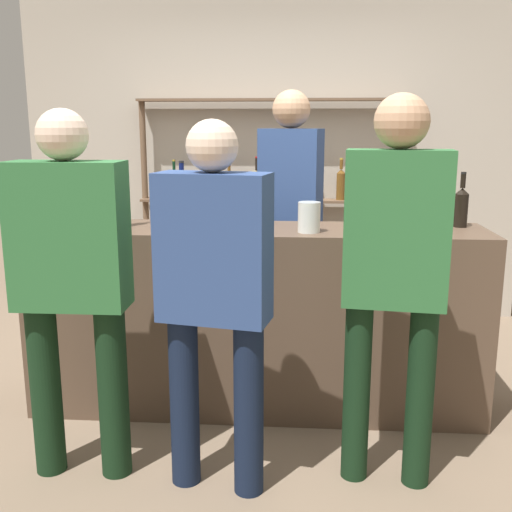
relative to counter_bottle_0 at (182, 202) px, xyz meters
The scene contains 16 objects.
ground_plane 1.26m from the counter_bottle_0, ahead, with size 16.00×16.00×0.00m, color #7A6651.
bar_counter 0.78m from the counter_bottle_0, ahead, with size 2.53×0.53×1.05m, color brown.
back_wall 1.89m from the counter_bottle_0, 77.30° to the left, with size 4.13×0.12×2.80m, color #B2A899.
back_shelf 1.71m from the counter_bottle_0, 75.76° to the left, with size 2.16×0.18×1.82m.
counter_bottle_0 is the anchor object (origin of this frame).
counter_bottle_1 0.33m from the counter_bottle_0, behind, with size 0.07×0.07×0.36m.
counter_bottle_2 0.40m from the counter_bottle_0, ahead, with size 0.08×0.08×0.31m.
counter_bottle_3 1.55m from the counter_bottle_0, ahead, with size 0.07×0.07×0.31m.
counter_bottle_4 0.75m from the counter_bottle_0, behind, with size 0.09×0.09×0.33m.
wine_glass 1.01m from the counter_bottle_0, ahead, with size 0.08×0.08×0.15m.
ice_bucket 0.49m from the counter_bottle_0, behind, with size 0.23×0.23×0.19m.
cork_jar 0.72m from the counter_bottle_0, 11.20° to the right, with size 0.12×0.12×0.16m.
customer_left 0.88m from the counter_bottle_0, 114.36° to the right, with size 0.50×0.22×1.68m.
customer_right 1.31m from the counter_bottle_0, 34.95° to the right, with size 0.46×0.25×1.74m.
server_behind_counter 0.85m from the counter_bottle_0, 45.52° to the left, with size 0.43×0.29×1.83m.
customer_center 0.93m from the counter_bottle_0, 70.81° to the right, with size 0.50×0.29×1.64m.
Camera 1 is at (0.23, -3.25, 1.61)m, focal length 42.00 mm.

